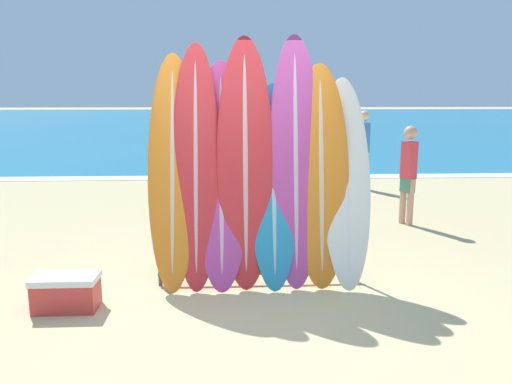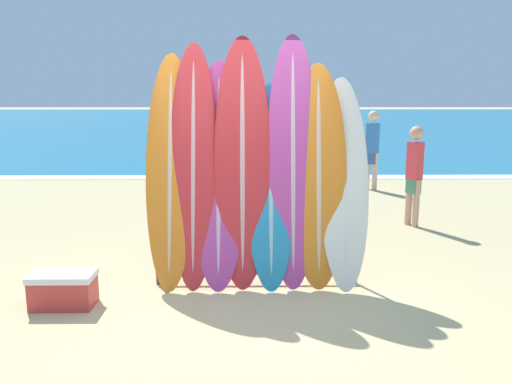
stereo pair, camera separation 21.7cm
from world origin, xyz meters
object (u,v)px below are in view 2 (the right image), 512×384
surfboard_slot_2 (219,174)px  surfboard_slot_3 (243,163)px  person_far_right (414,172)px  surfboard_rack (257,243)px  surfboard_slot_4 (271,186)px  surfboard_slot_6 (318,176)px  person_far_left (302,175)px  surfboard_slot_7 (344,182)px  person_mid_beach (328,148)px  person_near_water (372,147)px  surfboard_slot_0 (170,171)px  cooler_box (63,289)px  surfboard_slot_5 (293,162)px  surfboard_slot_1 (193,165)px

surfboard_slot_2 → surfboard_slot_3: surfboard_slot_3 is taller
person_far_right → surfboard_rack: bearing=-70.2°
surfboard_slot_2 → surfboard_slot_4: bearing=-4.4°
surfboard_slot_6 → person_far_left: (0.05, 2.06, -0.31)m
surfboard_slot_6 → surfboard_slot_7: surfboard_slot_6 is taller
surfboard_slot_3 → person_mid_beach: size_ratio=1.65×
person_near_water → person_far_right: size_ratio=1.09×
surfboard_slot_0 → surfboard_slot_3: surfboard_slot_3 is taller
surfboard_slot_3 → cooler_box: (-1.67, -0.60, -1.11)m
person_far_left → surfboard_slot_7: bearing=-78.2°
surfboard_slot_7 → surfboard_rack: bearing=-176.8°
surfboard_slot_0 → surfboard_slot_7: bearing=-0.7°
surfboard_slot_6 → person_mid_beach: bearing=80.3°
surfboard_slot_5 → surfboard_slot_6: surfboard_slot_5 is taller
surfboard_rack → surfboard_slot_6: surfboard_slot_6 is taller
surfboard_rack → person_far_left: (0.68, 2.09, 0.39)m
person_far_left → cooler_box: bearing=-127.5°
surfboard_slot_2 → surfboard_slot_4: 0.55m
surfboard_rack → person_mid_beach: size_ratio=1.36×
surfboard_slot_2 → person_far_right: 3.61m
surfboard_slot_6 → person_far_left: surfboard_slot_6 is taller
person_far_right → cooler_box: person_far_right is taller
person_far_left → person_far_right: (1.70, 0.27, -0.01)m
surfboard_rack → surfboard_slot_5: bearing=9.2°
surfboard_slot_2 → cooler_box: size_ratio=3.96×
surfboard_rack → surfboard_slot_7: (0.89, 0.05, 0.63)m
surfboard_slot_4 → person_far_right: surfboard_slot_4 is taller
surfboard_slot_2 → surfboard_slot_7: 1.28m
surfboard_slot_0 → surfboard_slot_4: 1.04m
surfboard_slot_5 → surfboard_slot_1: bearing=179.2°
surfboard_rack → person_mid_beach: 5.90m
person_mid_beach → surfboard_slot_0: bearing=24.7°
surfboard_slot_5 → surfboard_slot_7: 0.57m
surfboard_slot_1 → person_near_water: (3.10, 5.24, -0.35)m
surfboard_rack → surfboard_slot_5: 0.92m
surfboard_slot_1 → person_far_left: size_ratio=1.64×
surfboard_slot_5 → surfboard_slot_6: size_ratio=1.13×
person_far_left → surfboard_slot_1: bearing=-117.4°
surfboard_slot_3 → surfboard_slot_7: surfboard_slot_3 is taller
surfboard_slot_6 → person_near_water: 5.60m
person_far_left → person_near_water: bearing=67.0°
surfboard_slot_2 → person_far_right: size_ratio=1.54×
surfboard_slot_6 → cooler_box: surfboard_slot_6 is taller
person_near_water → person_mid_beach: person_near_water is taller
surfboard_slot_5 → surfboard_slot_6: bearing=-6.1°
person_mid_beach → surfboard_slot_1: bearing=26.8°
surfboard_slot_4 → person_mid_beach: (1.45, 5.63, -0.20)m
surfboard_slot_1 → person_far_left: surfboard_slot_1 is taller
person_near_water → surfboard_slot_3: bearing=101.4°
surfboard_slot_1 → person_far_right: surfboard_slot_1 is taller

